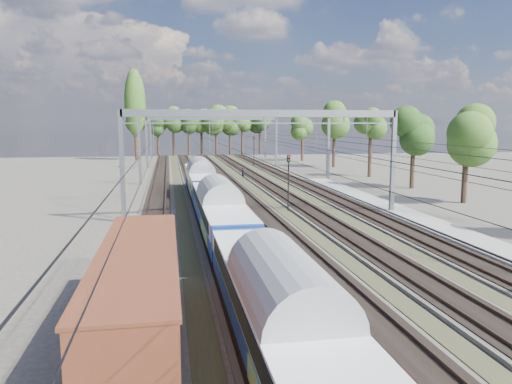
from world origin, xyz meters
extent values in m
cube|color=#47423A|center=(-9.00, 45.00, 0.07)|extent=(3.00, 130.00, 0.15)
cube|color=black|center=(-9.00, 45.00, 0.17)|extent=(2.50, 130.00, 0.06)
cube|color=#473326|center=(-9.72, 45.00, 0.27)|extent=(0.08, 130.00, 0.14)
cube|color=#473326|center=(-8.28, 45.00, 0.27)|extent=(0.08, 130.00, 0.14)
cube|color=#47423A|center=(-4.50, 45.00, 0.07)|extent=(3.00, 130.00, 0.15)
cube|color=black|center=(-4.50, 45.00, 0.17)|extent=(2.50, 130.00, 0.06)
cube|color=#473326|center=(-5.22, 45.00, 0.27)|extent=(0.08, 130.00, 0.14)
cube|color=#473326|center=(-3.78, 45.00, 0.27)|extent=(0.08, 130.00, 0.14)
cube|color=#47423A|center=(0.00, 45.00, 0.07)|extent=(3.00, 130.00, 0.15)
cube|color=black|center=(0.00, 45.00, 0.17)|extent=(2.50, 130.00, 0.06)
cube|color=#473326|center=(-0.72, 45.00, 0.27)|extent=(0.08, 130.00, 0.14)
cube|color=#473326|center=(0.72, 45.00, 0.27)|extent=(0.08, 130.00, 0.14)
cube|color=#47423A|center=(4.50, 45.00, 0.07)|extent=(3.00, 130.00, 0.15)
cube|color=black|center=(4.50, 45.00, 0.17)|extent=(2.50, 130.00, 0.06)
cube|color=#473326|center=(3.78, 45.00, 0.27)|extent=(0.08, 130.00, 0.14)
cube|color=#473326|center=(5.22, 45.00, 0.27)|extent=(0.08, 130.00, 0.14)
cube|color=#47423A|center=(9.00, 45.00, 0.07)|extent=(3.00, 130.00, 0.15)
cube|color=black|center=(9.00, 45.00, 0.17)|extent=(2.50, 130.00, 0.06)
cube|color=#473326|center=(8.28, 45.00, 0.27)|extent=(0.08, 130.00, 0.14)
cube|color=#473326|center=(9.72, 45.00, 0.27)|extent=(0.08, 130.00, 0.14)
cube|color=#30301F|center=(-6.75, 45.00, 0.03)|extent=(1.10, 130.00, 0.05)
cube|color=#30301F|center=(-2.25, 45.00, 0.03)|extent=(1.10, 130.00, 0.05)
cube|color=#30301F|center=(2.25, 45.00, 0.03)|extent=(1.10, 130.00, 0.05)
cube|color=#30301F|center=(6.75, 45.00, 0.03)|extent=(1.10, 130.00, 0.05)
cube|color=gray|center=(12.00, 20.00, 0.15)|extent=(3.00, 70.00, 0.30)
cube|color=slate|center=(-11.50, 30.00, 4.50)|extent=(0.35, 0.35, 9.00)
cube|color=slate|center=(11.50, 30.00, 4.50)|extent=(0.35, 0.35, 9.00)
cube|color=slate|center=(0.00, 30.00, 8.70)|extent=(23.00, 0.35, 0.60)
cube|color=slate|center=(-11.50, 78.00, 4.50)|extent=(0.35, 0.35, 9.00)
cube|color=slate|center=(11.50, 78.00, 4.50)|extent=(0.35, 0.35, 9.00)
cube|color=slate|center=(0.00, 78.00, 8.70)|extent=(23.00, 0.35, 0.60)
cube|color=slate|center=(-11.50, 55.00, 4.25)|extent=(0.35, 0.35, 8.50)
cube|color=slate|center=(-11.50, 100.00, 4.25)|extent=(0.35, 0.35, 8.50)
cube|color=slate|center=(13.80, 55.00, 4.25)|extent=(0.35, 0.35, 8.50)
cube|color=slate|center=(13.80, 100.00, 4.25)|extent=(0.35, 0.35, 8.50)
cylinder|color=black|center=(-9.00, 45.00, 5.50)|extent=(0.03, 130.00, 0.03)
cylinder|color=black|center=(-9.00, 45.00, 6.60)|extent=(0.03, 130.00, 0.03)
cylinder|color=black|center=(-4.50, 45.00, 5.50)|extent=(0.03, 130.00, 0.03)
cylinder|color=black|center=(-4.50, 45.00, 6.60)|extent=(0.03, 130.00, 0.03)
cylinder|color=black|center=(0.00, 45.00, 5.50)|extent=(0.03, 130.00, 0.03)
cylinder|color=black|center=(0.00, 45.00, 6.60)|extent=(0.03, 130.00, 0.03)
cylinder|color=black|center=(4.50, 45.00, 5.50)|extent=(0.03, 130.00, 0.03)
cylinder|color=black|center=(4.50, 45.00, 6.60)|extent=(0.03, 130.00, 0.03)
cylinder|color=black|center=(9.00, 45.00, 5.50)|extent=(0.03, 130.00, 0.03)
cylinder|color=black|center=(9.00, 45.00, 6.60)|extent=(0.03, 130.00, 0.03)
cylinder|color=black|center=(-14.42, 111.58, 3.54)|extent=(0.56, 0.56, 7.09)
sphere|color=#193513|center=(-14.42, 111.58, 9.22)|extent=(4.51, 4.51, 4.51)
cylinder|color=black|center=(-10.38, 110.17, 3.34)|extent=(0.56, 0.56, 6.68)
sphere|color=#193513|center=(-10.38, 110.17, 8.68)|extent=(5.25, 5.25, 5.25)
cylinder|color=black|center=(-6.69, 110.66, 3.70)|extent=(0.56, 0.56, 7.40)
sphere|color=#193513|center=(-6.69, 110.66, 9.62)|extent=(4.00, 4.00, 4.00)
cylinder|color=black|center=(-2.62, 113.07, 3.38)|extent=(0.56, 0.56, 6.75)
sphere|color=#193513|center=(-2.62, 113.07, 8.78)|extent=(4.60, 4.60, 4.60)
cylinder|color=black|center=(-0.13, 110.48, 3.11)|extent=(0.56, 0.56, 6.22)
sphere|color=#193513|center=(-0.13, 110.48, 8.08)|extent=(4.54, 4.54, 4.54)
cylinder|color=black|center=(3.83, 110.84, 3.46)|extent=(0.56, 0.56, 6.93)
sphere|color=#193513|center=(3.83, 110.84, 9.00)|extent=(5.38, 5.38, 5.38)
cylinder|color=black|center=(7.17, 112.13, 2.95)|extent=(0.56, 0.56, 5.90)
sphere|color=#193513|center=(7.17, 112.13, 7.67)|extent=(4.47, 4.47, 4.47)
cylinder|color=black|center=(11.48, 111.69, 3.54)|extent=(0.56, 0.56, 7.08)
sphere|color=#193513|center=(11.48, 111.69, 9.20)|extent=(4.70, 4.70, 4.70)
cylinder|color=black|center=(14.81, 113.07, 3.36)|extent=(0.56, 0.56, 6.71)
sphere|color=#193513|center=(14.81, 113.07, 8.73)|extent=(4.93, 4.93, 4.93)
cylinder|color=black|center=(19.53, 30.85, 3.17)|extent=(0.56, 0.56, 6.35)
sphere|color=#193513|center=(19.53, 30.85, 8.25)|extent=(3.42, 3.42, 3.42)
cylinder|color=black|center=(20.00, 46.03, 2.84)|extent=(0.56, 0.56, 5.68)
sphere|color=#193513|center=(20.00, 46.03, 7.39)|extent=(4.24, 4.24, 4.24)
cylinder|color=black|center=(20.39, 61.09, 3.15)|extent=(0.56, 0.56, 6.31)
sphere|color=#193513|center=(20.39, 61.09, 8.20)|extent=(4.25, 4.25, 4.25)
cylinder|color=black|center=(20.44, 72.88, 3.44)|extent=(0.56, 0.56, 6.88)
sphere|color=#193513|center=(20.44, 72.88, 8.94)|extent=(4.53, 4.53, 4.53)
cylinder|color=black|center=(20.77, 87.70, 3.14)|extent=(0.56, 0.56, 6.27)
sphere|color=#193513|center=(20.77, 87.70, 8.16)|extent=(3.68, 3.68, 3.68)
cylinder|color=black|center=(-14.50, 98.00, 8.00)|extent=(0.70, 0.70, 16.00)
ellipsoid|color=#2A511B|center=(-14.50, 98.00, 12.00)|extent=(4.40, 4.40, 14.08)
cube|color=black|center=(-4.50, 9.94, 0.52)|extent=(1.90, 2.85, 0.76)
cube|color=navy|center=(-4.50, 3.30, 1.95)|extent=(2.66, 18.98, 1.80)
cube|color=silver|center=(-4.50, 3.30, 2.42)|extent=(2.73, 18.22, 0.90)
cube|color=black|center=(-3.12, 3.30, 2.42)|extent=(0.04, 16.13, 0.66)
cylinder|color=#939699|center=(-4.50, 3.30, 2.85)|extent=(2.70, 18.98, 2.70)
cube|color=black|center=(-4.50, 16.24, 0.52)|extent=(1.90, 2.85, 0.76)
cube|color=black|center=(-4.50, 29.52, 0.52)|extent=(1.90, 2.85, 0.76)
cube|color=navy|center=(-4.50, 22.88, 1.95)|extent=(2.66, 18.98, 1.80)
cube|color=silver|center=(-4.50, 22.88, 2.42)|extent=(2.73, 18.22, 0.90)
cube|color=black|center=(-3.12, 22.88, 2.42)|extent=(0.04, 16.13, 0.66)
cube|color=#DFBA0B|center=(-4.50, 18.71, 1.47)|extent=(2.75, 5.31, 0.66)
cylinder|color=#939699|center=(-4.50, 22.88, 2.85)|extent=(2.70, 18.98, 2.70)
cube|color=black|center=(-4.50, 35.82, 0.52)|extent=(1.90, 2.85, 0.76)
cube|color=black|center=(-4.50, 49.10, 0.52)|extent=(1.90, 2.85, 0.76)
cube|color=navy|center=(-4.50, 42.46, 1.95)|extent=(2.66, 18.98, 1.80)
cube|color=silver|center=(-4.50, 42.46, 2.42)|extent=(2.73, 18.22, 0.90)
cube|color=black|center=(-3.12, 42.46, 2.42)|extent=(0.04, 16.13, 0.66)
cube|color=#DFBA0B|center=(-4.50, 38.29, 1.47)|extent=(2.75, 5.31, 0.66)
cylinder|color=#939699|center=(-4.50, 42.46, 2.85)|extent=(2.70, 18.98, 2.70)
cube|color=black|center=(-9.00, 11.34, 0.47)|extent=(1.89, 2.45, 0.66)
cube|color=black|center=(-9.00, 6.72, 0.90)|extent=(2.55, 13.21, 0.19)
cube|color=#542B16|center=(-9.00, 6.72, 2.22)|extent=(2.55, 13.21, 2.45)
cube|color=#542B16|center=(-9.00, 6.72, 3.49)|extent=(2.74, 13.21, 0.11)
imported|color=black|center=(2.60, 59.25, 0.78)|extent=(0.58, 0.67, 1.56)
cylinder|color=black|center=(2.68, 32.33, 2.23)|extent=(0.12, 0.12, 4.46)
cube|color=black|center=(2.68, 32.33, 4.78)|extent=(0.35, 0.27, 0.62)
sphere|color=red|center=(2.68, 32.22, 4.96)|extent=(0.14, 0.14, 0.14)
sphere|color=#0C9919|center=(2.68, 32.22, 4.64)|extent=(0.14, 0.14, 0.14)
cylinder|color=black|center=(7.54, 78.81, 2.42)|extent=(0.14, 0.14, 4.84)
cube|color=black|center=(7.54, 78.81, 5.18)|extent=(0.39, 0.31, 0.68)
sphere|color=red|center=(7.54, 78.68, 5.38)|extent=(0.16, 0.16, 0.16)
sphere|color=#0C9919|center=(7.54, 78.68, 5.04)|extent=(0.16, 0.16, 0.16)
camera|label=1|loc=(-7.85, -10.77, 7.98)|focal=35.00mm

